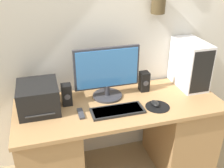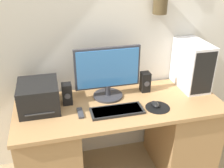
# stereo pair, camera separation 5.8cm
# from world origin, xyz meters

# --- Properties ---
(wall_back) EXTENTS (6.40, 0.16, 2.70)m
(wall_back) POSITION_xyz_m (0.00, 0.68, 1.36)
(wall_back) COLOR silver
(wall_back) RESTS_ON ground_plane
(desk) EXTENTS (1.61, 0.63, 0.71)m
(desk) POSITION_xyz_m (0.00, 0.31, 0.37)
(desk) COLOR tan
(desk) RESTS_ON ground_plane
(monitor) EXTENTS (0.52, 0.24, 0.42)m
(monitor) POSITION_xyz_m (-0.06, 0.46, 0.93)
(monitor) COLOR #333338
(monitor) RESTS_ON desk
(keyboard) EXTENTS (0.39, 0.16, 0.02)m
(keyboard) POSITION_xyz_m (-0.05, 0.21, 0.72)
(keyboard) COLOR black
(keyboard) RESTS_ON desk
(mousepad) EXTENTS (0.19, 0.19, 0.00)m
(mousepad) POSITION_xyz_m (0.26, 0.19, 0.72)
(mousepad) COLOR black
(mousepad) RESTS_ON desk
(mouse) EXTENTS (0.05, 0.09, 0.03)m
(mouse) POSITION_xyz_m (0.25, 0.22, 0.73)
(mouse) COLOR black
(mouse) RESTS_ON mousepad
(computer_tower) EXTENTS (0.20, 0.38, 0.40)m
(computer_tower) POSITION_xyz_m (0.67, 0.46, 0.91)
(computer_tower) COLOR white
(computer_tower) RESTS_ON desk
(printer) EXTENTS (0.29, 0.33, 0.21)m
(printer) POSITION_xyz_m (-0.60, 0.40, 0.82)
(printer) COLOR black
(printer) RESTS_ON desk
(speaker_left) EXTENTS (0.07, 0.08, 0.17)m
(speaker_left) POSITION_xyz_m (-0.39, 0.42, 0.80)
(speaker_left) COLOR black
(speaker_left) RESTS_ON desk
(speaker_right) EXTENTS (0.07, 0.08, 0.17)m
(speaker_right) POSITION_xyz_m (0.26, 0.47, 0.80)
(speaker_right) COLOR black
(speaker_right) RESTS_ON desk
(remote_control) EXTENTS (0.04, 0.13, 0.02)m
(remote_control) POSITION_xyz_m (-0.32, 0.25, 0.72)
(remote_control) COLOR #38383D
(remote_control) RESTS_ON desk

